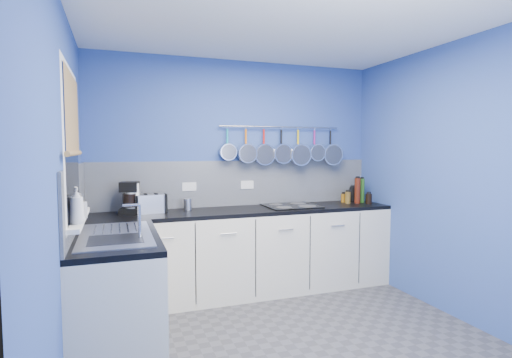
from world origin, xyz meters
TOP-DOWN VIEW (x-y plane):
  - floor at (0.00, 0.00)m, footprint 3.20×3.00m
  - ceiling at (0.00, 0.00)m, footprint 3.20×3.00m
  - wall_back at (0.00, 1.51)m, footprint 3.20×0.02m
  - wall_front at (0.00, -1.51)m, footprint 3.20×0.02m
  - wall_left at (-1.61, 0.00)m, footprint 0.02×3.00m
  - wall_right at (1.61, 0.00)m, footprint 0.02×3.00m
  - backsplash_back at (0.00, 1.49)m, footprint 3.20×0.02m
  - backsplash_left at (-1.59, 0.60)m, footprint 0.02×1.80m
  - cabinet_run_back at (0.00, 1.20)m, footprint 3.20×0.60m
  - worktop_back at (0.00, 1.20)m, footprint 3.20×0.60m
  - cabinet_run_left at (-1.30, 0.30)m, footprint 0.60×1.20m
  - worktop_left at (-1.30, 0.30)m, footprint 0.60×1.20m
  - window_frame at (-1.58, 0.30)m, footprint 0.01×1.00m
  - window_glass at (-1.57, 0.30)m, footprint 0.01×0.90m
  - bamboo_blind at (-1.56, 0.30)m, footprint 0.01×0.90m
  - window_sill at (-1.55, 0.30)m, footprint 0.10×0.98m
  - sink_unit at (-1.30, 0.30)m, footprint 0.50×0.95m
  - mixer_tap at (-1.14, 0.12)m, footprint 0.12×0.08m
  - socket_left at (-0.55, 1.48)m, footprint 0.15×0.01m
  - socket_right at (0.10, 1.48)m, footprint 0.15×0.01m
  - pot_rail at (0.50, 1.45)m, footprint 1.45×0.02m
  - soap_bottle_a at (-1.53, 0.01)m, footprint 0.10×0.10m
  - soap_bottle_b at (-1.53, 0.24)m, footprint 0.10×0.10m
  - paper_towel at (-1.14, 1.28)m, footprint 0.16×0.16m
  - coffee_maker at (-1.17, 1.28)m, footprint 0.22×0.23m
  - toaster at (-0.97, 1.27)m, footprint 0.31×0.21m
  - canister at (-0.59, 1.33)m, footprint 0.08×0.08m
  - hob at (0.53, 1.22)m, footprint 0.57×0.50m
  - pan_0 at (-0.13, 1.44)m, footprint 0.18×0.08m
  - pan_1 at (0.08, 1.44)m, footprint 0.21×0.10m
  - pan_2 at (0.29, 1.44)m, footprint 0.24×0.07m
  - pan_3 at (0.50, 1.44)m, footprint 0.23×0.10m
  - pan_4 at (0.71, 1.44)m, footprint 0.25×0.12m
  - pan_5 at (0.92, 1.44)m, footprint 0.20×0.12m
  - pan_6 at (1.14, 1.44)m, footprint 0.25×0.11m
  - condiment_0 at (1.47, 1.32)m, footprint 0.05×0.05m
  - condiment_1 at (1.37, 1.31)m, footprint 0.07×0.07m
  - condiment_2 at (1.25, 1.32)m, footprint 0.05×0.05m
  - condiment_3 at (1.45, 1.23)m, footprint 0.06×0.06m
  - condiment_4 at (1.37, 1.20)m, footprint 0.07×0.07m
  - condiment_5 at (1.25, 1.23)m, footprint 0.06×0.06m
  - condiment_6 at (1.46, 1.11)m, footprint 0.07×0.07m

SIDE VIEW (x-z plane):
  - floor at x=0.00m, z-range -0.02..0.00m
  - cabinet_run_back at x=0.00m, z-range 0.00..0.86m
  - cabinet_run_left at x=-1.30m, z-range 0.00..0.86m
  - worktop_back at x=0.00m, z-range 0.86..0.90m
  - worktop_left at x=-1.30m, z-range 0.86..0.90m
  - sink_unit at x=-1.30m, z-range 0.90..0.91m
  - hob at x=0.53m, z-range 0.90..0.91m
  - condiment_2 at x=1.25m, z-range 0.90..1.00m
  - condiment_6 at x=1.46m, z-range 0.90..1.02m
  - canister at x=-0.59m, z-range 0.90..1.02m
  - condiment_5 at x=1.25m, z-range 0.90..1.04m
  - condiment_1 at x=1.37m, z-range 0.90..1.08m
  - toaster at x=-0.97m, z-range 0.90..1.08m
  - mixer_tap at x=-1.14m, z-range 0.90..1.16m
  - condiment_0 at x=1.47m, z-range 0.90..1.16m
  - window_sill at x=-1.55m, z-range 1.02..1.05m
  - condiment_3 at x=1.45m, z-range 0.90..1.18m
  - condiment_4 at x=1.37m, z-range 0.90..1.19m
  - paper_towel at x=-1.14m, z-range 0.90..1.20m
  - coffee_maker at x=-1.17m, z-range 0.90..1.21m
  - socket_left at x=-0.55m, z-range 1.09..1.18m
  - socket_right at x=0.10m, z-range 1.09..1.18m
  - soap_bottle_b at x=-1.53m, z-range 1.05..1.22m
  - backsplash_back at x=0.00m, z-range 0.90..1.40m
  - backsplash_left at x=-1.59m, z-range 0.90..1.40m
  - soap_bottle_a at x=-1.53m, z-range 1.05..1.29m
  - wall_back at x=0.00m, z-range 0.00..2.50m
  - wall_front at x=0.00m, z-range 0.00..2.50m
  - wall_left at x=-1.61m, z-range 0.00..2.50m
  - wall_right at x=1.61m, z-range 0.00..2.50m
  - window_glass at x=-1.57m, z-range 1.05..2.05m
  - window_frame at x=-1.58m, z-range 1.00..2.10m
  - pan_6 at x=1.14m, z-range 1.34..1.78m
  - pan_4 at x=0.71m, z-range 1.34..1.78m
  - pan_2 at x=0.29m, z-range 1.35..1.78m
  - pan_3 at x=0.50m, z-range 1.36..1.78m
  - pan_1 at x=0.08m, z-range 1.38..1.78m
  - pan_5 at x=0.92m, z-range 1.39..1.78m
  - pan_0 at x=-0.13m, z-range 1.41..1.78m
  - bamboo_blind at x=-1.56m, z-range 1.50..2.05m
  - pot_rail at x=0.50m, z-range 1.77..1.79m
  - ceiling at x=0.00m, z-range 2.50..2.52m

